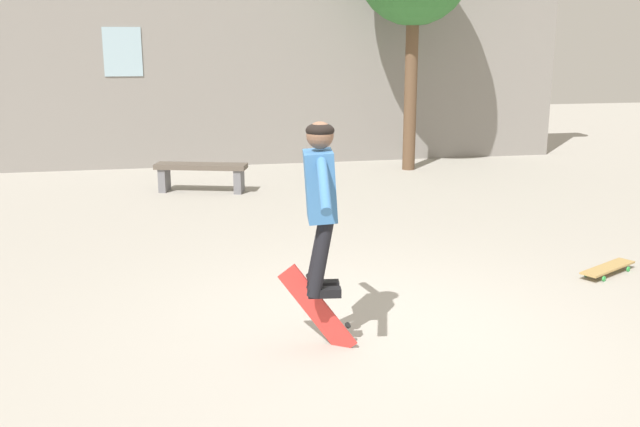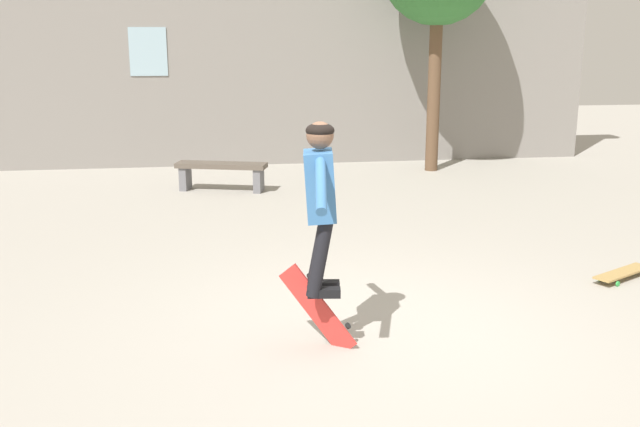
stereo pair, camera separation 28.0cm
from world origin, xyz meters
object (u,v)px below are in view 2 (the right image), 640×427
at_px(park_bench, 221,171).
at_px(skateboard_resting, 623,273).
at_px(skater, 320,193).
at_px(skateboard_flipping, 318,309).

bearing_deg(park_bench, skateboard_resting, -34.71).
relative_size(park_bench, skater, 1.12).
bearing_deg(park_bench, skateboard_flipping, -66.88).
height_order(skater, skateboard_flipping, skater).
height_order(park_bench, skater, skater).
bearing_deg(skateboard_flipping, park_bench, 124.03).
bearing_deg(skateboard_resting, park_bench, -79.82).
relative_size(park_bench, skateboard_flipping, 2.03).
xyz_separation_m(park_bench, skateboard_flipping, (0.68, -6.28, -0.04)).
distance_m(skateboard_flipping, skateboard_resting, 3.58).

